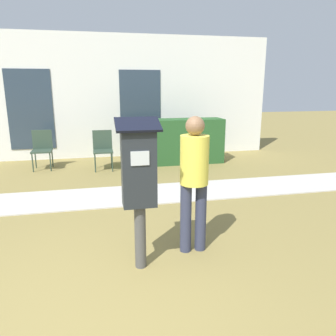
% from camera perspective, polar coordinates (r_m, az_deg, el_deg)
% --- Properties ---
extents(ground_plane, '(40.00, 40.00, 0.00)m').
position_cam_1_polar(ground_plane, '(3.02, -14.96, -25.28)').
color(ground_plane, olive).
extents(sidewalk, '(12.00, 1.10, 0.02)m').
position_cam_1_polar(sidewalk, '(5.84, -13.79, -5.12)').
color(sidewalk, beige).
rests_on(sidewalk, ground).
extents(building_facade, '(10.00, 0.26, 3.20)m').
position_cam_1_polar(building_facade, '(9.05, -13.98, 11.86)').
color(building_facade, white).
rests_on(building_facade, ground).
extents(parking_meter, '(0.44, 0.31, 1.59)m').
position_cam_1_polar(parking_meter, '(3.31, -5.09, -1.32)').
color(parking_meter, '#4C4C4C').
rests_on(parking_meter, ground).
extents(person_standing, '(0.32, 0.32, 1.58)m').
position_cam_1_polar(person_standing, '(3.68, 4.57, -1.13)').
color(person_standing, '#333851').
rests_on(person_standing, ground).
extents(outdoor_chair_left, '(0.44, 0.44, 0.90)m').
position_cam_1_polar(outdoor_chair_left, '(8.12, -21.07, 3.52)').
color(outdoor_chair_left, '#334738').
rests_on(outdoor_chair_left, ground).
extents(outdoor_chair_middle, '(0.44, 0.44, 0.90)m').
position_cam_1_polar(outdoor_chair_middle, '(7.70, -11.29, 3.66)').
color(outdoor_chair_middle, '#334738').
rests_on(outdoor_chair_middle, ground).
extents(outdoor_chair_right, '(0.44, 0.44, 0.90)m').
position_cam_1_polar(outdoor_chair_right, '(8.23, -1.76, 4.59)').
color(outdoor_chair_right, '#334738').
rests_on(outdoor_chair_right, ground).
extents(hedge_row, '(2.44, 0.60, 1.10)m').
position_cam_1_polar(hedge_row, '(8.14, 1.09, 4.64)').
color(hedge_row, '#285628').
rests_on(hedge_row, ground).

